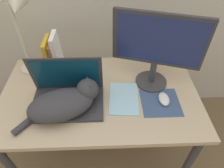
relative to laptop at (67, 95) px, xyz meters
The scene contains 9 objects.
desk 0.22m from the laptop, 17.65° to the left, with size 1.14×0.68×0.72m.
laptop is the anchor object (origin of this frame).
cat 0.08m from the laptop, 89.58° to the right, with size 0.42×0.28×0.16m.
external_monitor 0.54m from the laptop, 15.25° to the left, with size 0.47×0.19×0.44m.
mousepad 0.51m from the laptop, ahead, with size 0.21×0.20×0.00m.
computer_mouse 0.53m from the laptop, ahead, with size 0.06×0.10×0.03m.
book_row 0.32m from the laptop, 111.48° to the left, with size 0.08×0.15×0.25m.
desk_lamp 0.46m from the laptop, 132.47° to the left, with size 0.17×0.17×0.50m.
notepad 0.31m from the laptop, ahead, with size 0.18×0.25×0.01m.
Camera 1 is at (0.04, -0.46, 1.56)m, focal length 32.00 mm.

